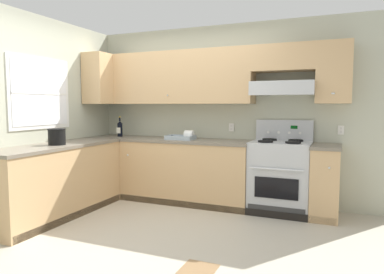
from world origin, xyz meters
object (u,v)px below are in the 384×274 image
Objects in this scene: wine_bottle at (120,128)px; bucket at (57,136)px; paper_towel_roll at (189,135)px; bowl at (181,138)px; stove at (280,176)px.

wine_bottle reaches higher than bucket.
paper_towel_roll is (1.21, 1.33, -0.04)m from bucket.
wine_bottle is 1.45× the size of bucket.
bowl is at bearing -131.46° from paper_towel_roll.
wine_bottle is 0.81× the size of bowl.
bucket reaches higher than paper_towel_roll.
wine_bottle is 1.09m from bowl.
stove is 1.40m from paper_towel_roll.
stove is at bearing 26.85° from bucket.
paper_towel_roll is at bearing 48.54° from bowl.
bucket is 1.80m from paper_towel_roll.
wine_bottle reaches higher than paper_towel_roll.
stove reaches higher than paper_towel_roll.
wine_bottle is at bearing -178.99° from paper_towel_roll.
paper_towel_roll is at bearing 177.82° from stove.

